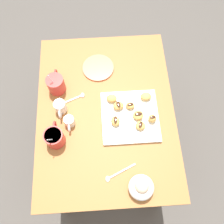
{
  "coord_description": "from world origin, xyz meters",
  "views": [
    {
      "loc": [
        -0.53,
        -0.0,
        1.9
      ],
      "look_at": [
        -0.02,
        -0.04,
        0.72
      ],
      "focal_mm": 40.02,
      "sensor_mm": 36.0,
      "label": 1
    }
  ],
  "objects_px": {
    "beignet_6": "(151,119)",
    "beignet_7": "(114,121)",
    "cream_pitcher_white": "(59,107)",
    "beignet_0": "(139,126)",
    "pastry_plate_square": "(129,117)",
    "dining_table": "(105,121)",
    "chocolate_sauce_pitcher": "(68,121)",
    "beignet_4": "(137,115)",
    "ice_cream_bowl": "(140,187)",
    "saucer_coral_left": "(97,68)",
    "beignet_3": "(145,97)",
    "coffee_mug_red_left": "(53,137)",
    "coffee_mug_red_right": "(55,84)",
    "beignet_2": "(129,106)",
    "beignet_5": "(117,106)",
    "beignet_1": "(111,98)"
  },
  "relations": [
    {
      "from": "beignet_6",
      "to": "beignet_7",
      "type": "height_order",
      "value": "beignet_6"
    },
    {
      "from": "cream_pitcher_white",
      "to": "beignet_0",
      "type": "height_order",
      "value": "cream_pitcher_white"
    },
    {
      "from": "pastry_plate_square",
      "to": "beignet_0",
      "type": "bearing_deg",
      "value": -144.31
    },
    {
      "from": "dining_table",
      "to": "pastry_plate_square",
      "type": "bearing_deg",
      "value": -109.5
    },
    {
      "from": "chocolate_sauce_pitcher",
      "to": "beignet_4",
      "type": "height_order",
      "value": "chocolate_sauce_pitcher"
    },
    {
      "from": "ice_cream_bowl",
      "to": "saucer_coral_left",
      "type": "relative_size",
      "value": 0.67
    },
    {
      "from": "beignet_3",
      "to": "coffee_mug_red_left",
      "type": "bearing_deg",
      "value": 113.0
    },
    {
      "from": "coffee_mug_red_left",
      "to": "beignet_4",
      "type": "xyz_separation_m",
      "value": [
        0.1,
        -0.42,
        -0.02
      ]
    },
    {
      "from": "beignet_3",
      "to": "beignet_6",
      "type": "relative_size",
      "value": 1.37
    },
    {
      "from": "beignet_0",
      "to": "pastry_plate_square",
      "type": "bearing_deg",
      "value": 35.69
    },
    {
      "from": "saucer_coral_left",
      "to": "beignet_4",
      "type": "relative_size",
      "value": 3.2
    },
    {
      "from": "dining_table",
      "to": "saucer_coral_left",
      "type": "distance_m",
      "value": 0.3
    },
    {
      "from": "ice_cream_bowl",
      "to": "coffee_mug_red_right",
      "type": "bearing_deg",
      "value": 35.6
    },
    {
      "from": "beignet_7",
      "to": "beignet_0",
      "type": "bearing_deg",
      "value": -104.5
    },
    {
      "from": "beignet_6",
      "to": "beignet_2",
      "type": "bearing_deg",
      "value": 52.55
    },
    {
      "from": "saucer_coral_left",
      "to": "beignet_6",
      "type": "relative_size",
      "value": 4.34
    },
    {
      "from": "beignet_5",
      "to": "beignet_7",
      "type": "bearing_deg",
      "value": 165.95
    },
    {
      "from": "pastry_plate_square",
      "to": "coffee_mug_red_right",
      "type": "height_order",
      "value": "coffee_mug_red_right"
    },
    {
      "from": "ice_cream_bowl",
      "to": "beignet_4",
      "type": "bearing_deg",
      "value": -3.75
    },
    {
      "from": "dining_table",
      "to": "beignet_1",
      "type": "distance_m",
      "value": 0.18
    },
    {
      "from": "saucer_coral_left",
      "to": "chocolate_sauce_pitcher",
      "type": "bearing_deg",
      "value": 154.19
    },
    {
      "from": "beignet_5",
      "to": "pastry_plate_square",
      "type": "bearing_deg",
      "value": -132.61
    },
    {
      "from": "cream_pitcher_white",
      "to": "beignet_3",
      "type": "height_order",
      "value": "cream_pitcher_white"
    },
    {
      "from": "pastry_plate_square",
      "to": "chocolate_sauce_pitcher",
      "type": "height_order",
      "value": "chocolate_sauce_pitcher"
    },
    {
      "from": "coffee_mug_red_left",
      "to": "beignet_7",
      "type": "bearing_deg",
      "value": -76.74
    },
    {
      "from": "coffee_mug_red_left",
      "to": "ice_cream_bowl",
      "type": "distance_m",
      "value": 0.47
    },
    {
      "from": "coffee_mug_red_right",
      "to": "beignet_0",
      "type": "distance_m",
      "value": 0.49
    },
    {
      "from": "beignet_1",
      "to": "beignet_3",
      "type": "height_order",
      "value": "beignet_1"
    },
    {
      "from": "cream_pitcher_white",
      "to": "ice_cream_bowl",
      "type": "bearing_deg",
      "value": -138.61
    },
    {
      "from": "pastry_plate_square",
      "to": "beignet_5",
      "type": "height_order",
      "value": "beignet_5"
    },
    {
      "from": "beignet_0",
      "to": "beignet_6",
      "type": "xyz_separation_m",
      "value": [
        0.03,
        -0.06,
        0.01
      ]
    },
    {
      "from": "coffee_mug_red_left",
      "to": "beignet_5",
      "type": "xyz_separation_m",
      "value": [
        0.15,
        -0.32,
        -0.01
      ]
    },
    {
      "from": "coffee_mug_red_right",
      "to": "beignet_1",
      "type": "relative_size",
      "value": 2.73
    },
    {
      "from": "ice_cream_bowl",
      "to": "beignet_4",
      "type": "height_order",
      "value": "ice_cream_bowl"
    },
    {
      "from": "beignet_2",
      "to": "beignet_6",
      "type": "relative_size",
      "value": 1.11
    },
    {
      "from": "beignet_4",
      "to": "beignet_5",
      "type": "distance_m",
      "value": 0.11
    },
    {
      "from": "coffee_mug_red_right",
      "to": "beignet_0",
      "type": "height_order",
      "value": "coffee_mug_red_right"
    },
    {
      "from": "beignet_3",
      "to": "beignet_5",
      "type": "relative_size",
      "value": 1.01
    },
    {
      "from": "cream_pitcher_white",
      "to": "beignet_6",
      "type": "distance_m",
      "value": 0.47
    },
    {
      "from": "beignet_3",
      "to": "beignet_2",
      "type": "bearing_deg",
      "value": 118.84
    },
    {
      "from": "saucer_coral_left",
      "to": "beignet_7",
      "type": "height_order",
      "value": "beignet_7"
    },
    {
      "from": "beignet_3",
      "to": "beignet_7",
      "type": "relative_size",
      "value": 1.03
    },
    {
      "from": "pastry_plate_square",
      "to": "cream_pitcher_white",
      "type": "distance_m",
      "value": 0.36
    },
    {
      "from": "dining_table",
      "to": "chocolate_sauce_pitcher",
      "type": "bearing_deg",
      "value": 107.73
    },
    {
      "from": "cream_pitcher_white",
      "to": "beignet_4",
      "type": "height_order",
      "value": "cream_pitcher_white"
    },
    {
      "from": "saucer_coral_left",
      "to": "beignet_6",
      "type": "bearing_deg",
      "value": -142.55
    },
    {
      "from": "beignet_1",
      "to": "beignet_3",
      "type": "distance_m",
      "value": 0.18
    },
    {
      "from": "saucer_coral_left",
      "to": "beignet_2",
      "type": "xyz_separation_m",
      "value": [
        -0.26,
        -0.16,
        0.03
      ]
    },
    {
      "from": "cream_pitcher_white",
      "to": "beignet_3",
      "type": "bearing_deg",
      "value": -85.59
    },
    {
      "from": "beignet_4",
      "to": "beignet_5",
      "type": "relative_size",
      "value": 0.99
    }
  ]
}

